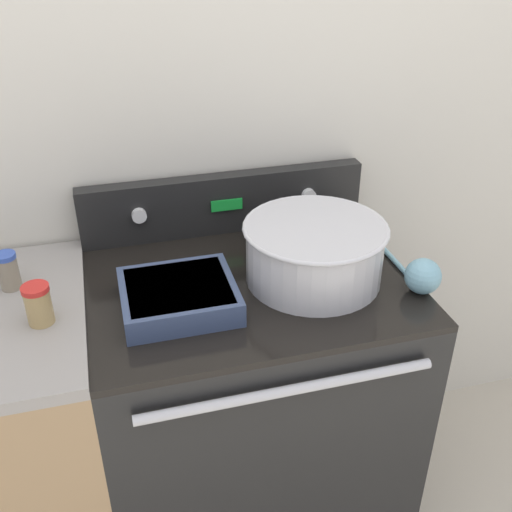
{
  "coord_description": "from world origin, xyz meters",
  "views": [
    {
      "loc": [
        -0.33,
        -0.93,
        1.73
      ],
      "look_at": [
        0.02,
        0.33,
        0.96
      ],
      "focal_mm": 42.0,
      "sensor_mm": 36.0,
      "label": 1
    }
  ],
  "objects_px": {
    "casserole_dish": "(179,295)",
    "ladle": "(422,276)",
    "spice_jar_blue_cap": "(8,271)",
    "mixing_bowl": "(314,249)",
    "spice_jar_red_cap": "(38,304)"
  },
  "relations": [
    {
      "from": "mixing_bowl",
      "to": "spice_jar_red_cap",
      "type": "height_order",
      "value": "mixing_bowl"
    },
    {
      "from": "mixing_bowl",
      "to": "spice_jar_blue_cap",
      "type": "relative_size",
      "value": 3.75
    },
    {
      "from": "mixing_bowl",
      "to": "spice_jar_blue_cap",
      "type": "height_order",
      "value": "mixing_bowl"
    },
    {
      "from": "casserole_dish",
      "to": "spice_jar_blue_cap",
      "type": "bearing_deg",
      "value": 155.93
    },
    {
      "from": "casserole_dish",
      "to": "spice_jar_blue_cap",
      "type": "height_order",
      "value": "spice_jar_blue_cap"
    },
    {
      "from": "mixing_bowl",
      "to": "spice_jar_blue_cap",
      "type": "xyz_separation_m",
      "value": [
        -0.74,
        0.14,
        -0.03
      ]
    },
    {
      "from": "casserole_dish",
      "to": "ladle",
      "type": "relative_size",
      "value": 1.01
    },
    {
      "from": "ladle",
      "to": "spice_jar_blue_cap",
      "type": "xyz_separation_m",
      "value": [
        -0.97,
        0.26,
        0.02
      ]
    },
    {
      "from": "casserole_dish",
      "to": "spice_jar_blue_cap",
      "type": "xyz_separation_m",
      "value": [
        -0.39,
        0.17,
        0.03
      ]
    },
    {
      "from": "casserole_dish",
      "to": "spice_jar_blue_cap",
      "type": "distance_m",
      "value": 0.42
    },
    {
      "from": "spice_jar_blue_cap",
      "to": "casserole_dish",
      "type": "bearing_deg",
      "value": -24.07
    },
    {
      "from": "ladle",
      "to": "spice_jar_blue_cap",
      "type": "distance_m",
      "value": 1.01
    },
    {
      "from": "casserole_dish",
      "to": "ladle",
      "type": "bearing_deg",
      "value": -8.55
    },
    {
      "from": "mixing_bowl",
      "to": "casserole_dish",
      "type": "xyz_separation_m",
      "value": [
        -0.35,
        -0.03,
        -0.05
      ]
    },
    {
      "from": "spice_jar_red_cap",
      "to": "ladle",
      "type": "bearing_deg",
      "value": -5.99
    }
  ]
}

